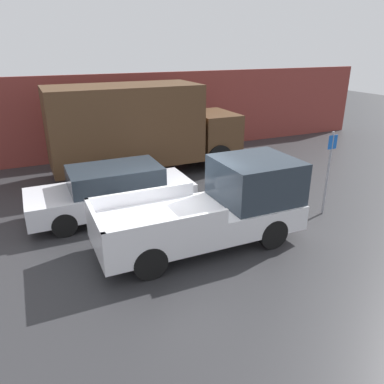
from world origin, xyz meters
TOP-DOWN VIEW (x-y plane):
  - ground_plane at (0.00, 0.00)m, footprint 60.00×60.00m
  - building_wall at (0.00, 8.28)m, footprint 28.00×0.15m
  - pickup_truck at (0.80, -0.68)m, footprint 5.21×2.05m
  - car at (-1.28, 2.03)m, footprint 4.79×1.88m
  - delivery_truck at (0.62, 5.52)m, footprint 7.38×2.51m
  - parking_sign at (4.51, -0.54)m, footprint 0.30×0.07m
  - newspaper_box at (4.23, 7.96)m, footprint 0.45×0.40m

SIDE VIEW (x-z plane):
  - ground_plane at x=0.00m, z-range 0.00..0.00m
  - newspaper_box at x=4.23m, z-range 0.00..1.01m
  - car at x=-1.28m, z-range 0.02..1.51m
  - pickup_truck at x=0.80m, z-range -0.07..2.01m
  - parking_sign at x=4.51m, z-range 0.16..2.68m
  - building_wall at x=0.00m, z-range 0.00..3.63m
  - delivery_truck at x=0.62m, z-range 0.13..3.55m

